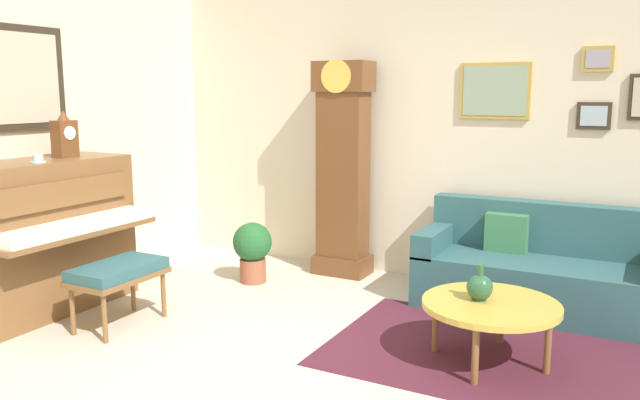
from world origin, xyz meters
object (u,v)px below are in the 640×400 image
(couch, at_px, (540,271))
(piano_bench, at_px, (118,273))
(green_jug, at_px, (480,287))
(teacup, at_px, (38,159))
(potted_plant, at_px, (252,248))
(coffee_table, at_px, (491,306))
(piano, at_px, (43,236))
(grandfather_clock, at_px, (343,175))
(mantel_clock, at_px, (65,136))

(couch, bearing_deg, piano_bench, -145.35)
(green_jug, bearing_deg, teacup, -166.50)
(piano_bench, distance_m, potted_plant, 1.42)
(couch, relative_size, coffee_table, 2.16)
(piano, relative_size, grandfather_clock, 0.71)
(grandfather_clock, bearing_deg, couch, -4.78)
(piano, distance_m, potted_plant, 1.78)
(green_jug, bearing_deg, piano, -168.52)
(grandfather_clock, bearing_deg, green_jug, -39.92)
(mantel_clock, bearing_deg, green_jug, 6.82)
(green_jug, bearing_deg, piano_bench, -165.72)
(green_jug, distance_m, potted_plant, 2.40)
(grandfather_clock, xyz_separation_m, green_jug, (1.66, -1.39, -0.47))
(mantel_clock, relative_size, potted_plant, 0.68)
(couch, xyz_separation_m, green_jug, (-0.19, -1.24, 0.18))
(piano, bearing_deg, mantel_clock, 89.52)
(piano_bench, distance_m, green_jug, 2.61)
(coffee_table, xyz_separation_m, teacup, (-3.25, -0.76, 0.86))
(teacup, height_order, potted_plant, teacup)
(teacup, distance_m, green_jug, 3.35)
(piano, relative_size, potted_plant, 2.57)
(potted_plant, bearing_deg, piano, -126.21)
(teacup, height_order, green_jug, teacup)
(coffee_table, bearing_deg, teacup, -166.87)
(mantel_clock, height_order, teacup, mantel_clock)
(grandfather_clock, bearing_deg, potted_plant, -133.31)
(coffee_table, distance_m, potted_plant, 2.46)
(piano, xyz_separation_m, piano_bench, (0.77, 0.03, -0.21))
(coffee_table, bearing_deg, piano_bench, -166.19)
(couch, bearing_deg, mantel_clock, -154.97)
(grandfather_clock, height_order, potted_plant, grandfather_clock)
(piano, distance_m, piano_bench, 0.80)
(coffee_table, height_order, potted_plant, potted_plant)
(piano_bench, height_order, mantel_clock, mantel_clock)
(couch, relative_size, teacup, 16.38)
(grandfather_clock, xyz_separation_m, couch, (1.85, -0.15, -0.65))
(piano, xyz_separation_m, grandfather_clock, (1.65, 2.06, 0.35))
(coffee_table, distance_m, mantel_clock, 3.55)
(couch, xyz_separation_m, teacup, (-3.36, -2.00, 0.93))
(potted_plant, bearing_deg, piano_bench, -100.69)
(grandfather_clock, distance_m, teacup, 2.64)
(potted_plant, bearing_deg, couch, 11.30)
(piano, height_order, teacup, teacup)
(piano, height_order, green_jug, piano)
(couch, height_order, green_jug, couch)
(coffee_table, xyz_separation_m, mantel_clock, (-3.38, -0.39, 1.01))
(piano_bench, distance_m, teacup, 1.06)
(piano, xyz_separation_m, potted_plant, (1.04, 1.42, -0.29))
(piano, distance_m, coffee_table, 3.46)
(grandfather_clock, height_order, couch, grandfather_clock)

